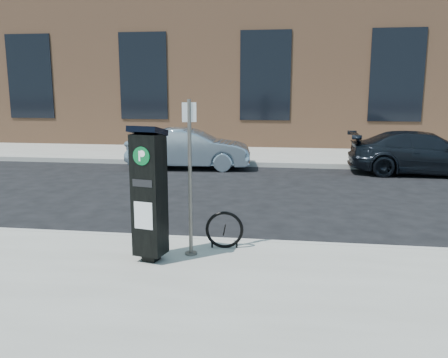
% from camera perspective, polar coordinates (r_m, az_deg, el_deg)
% --- Properties ---
extents(ground, '(120.00, 120.00, 0.00)m').
position_cam_1_polar(ground, '(7.72, -0.66, -8.21)').
color(ground, black).
rests_on(ground, ground).
extents(sidewalk_far, '(60.00, 12.00, 0.15)m').
position_cam_1_polar(sidewalk_far, '(21.38, 5.18, 4.28)').
color(sidewalk_far, gray).
rests_on(sidewalk_far, ground).
extents(curb_near, '(60.00, 0.12, 0.16)m').
position_cam_1_polar(curb_near, '(7.68, -0.68, -7.73)').
color(curb_near, '#9E9B93').
rests_on(curb_near, ground).
extents(curb_far, '(60.00, 0.12, 0.16)m').
position_cam_1_polar(curb_far, '(15.47, 3.95, 1.76)').
color(curb_far, '#9E9B93').
rests_on(curb_far, ground).
extents(building, '(28.00, 10.05, 8.25)m').
position_cam_1_polar(building, '(24.28, 5.75, 14.68)').
color(building, '#976544').
rests_on(building, ground).
extents(parking_kiosk, '(0.51, 0.47, 1.89)m').
position_cam_1_polar(parking_kiosk, '(6.55, -8.99, -1.63)').
color(parking_kiosk, black).
rests_on(parking_kiosk, sidewalk_near).
extents(sign_pole, '(0.19, 0.18, 2.23)m').
position_cam_1_polar(sign_pole, '(6.70, -4.10, -0.07)').
color(sign_pole, '#4A4441').
rests_on(sign_pole, sidewalk_near).
extents(bike_rack, '(0.57, 0.10, 0.57)m').
position_cam_1_polar(bike_rack, '(7.16, 0.05, -6.15)').
color(bike_rack, black).
rests_on(bike_rack, sidewalk_near).
extents(car_silver, '(3.96, 1.66, 1.27)m').
position_cam_1_polar(car_silver, '(15.08, -4.21, 3.67)').
color(car_silver, '#8396A7').
rests_on(car_silver, ground).
extents(car_dark, '(4.40, 1.87, 1.26)m').
position_cam_1_polar(car_dark, '(15.23, 22.90, 2.89)').
color(car_dark, black).
rests_on(car_dark, ground).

